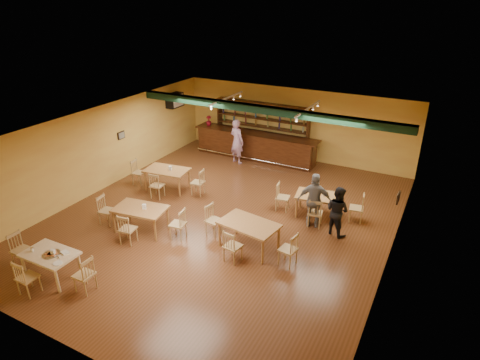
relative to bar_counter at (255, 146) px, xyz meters
The scene contains 23 objects.
floor 5.37m from the bar_counter, 74.63° to the right, with size 12.00×12.00×0.00m, color #583319.
ceiling_beam 3.58m from the bar_counter, 58.93° to the right, with size 10.00×0.30×0.25m, color black.
track_rail_left 2.98m from the bar_counter, 102.38° to the right, with size 0.05×2.50×0.05m, color white.
track_rail_right 4.08m from the bar_counter, 31.86° to the right, with size 0.05×2.50×0.05m, color white.
ac_unit 3.94m from the bar_counter, 164.32° to the right, with size 0.34×0.70×0.48m, color white.
picture_left 5.58m from the bar_counter, 130.58° to the right, with size 0.04×0.34×0.28m, color black.
picture_right 7.98m from the bar_counter, 36.06° to the right, with size 0.04×0.34×0.28m, color black.
bar_counter is the anchor object (origin of this frame).
back_bar_hutch 0.85m from the bar_counter, 90.00° to the left, with size 4.27×0.40×2.28m, color black.
poinsettia 2.44m from the bar_counter, behind, with size 0.24×0.24×0.44m, color maroon.
dining_table_a 4.50m from the bar_counter, 109.01° to the right, with size 1.54×0.92×0.77m, color #A16D39.
dining_table_b 5.36m from the bar_counter, 41.87° to the right, with size 1.44×0.86×0.72m, color #A16D39.
dining_table_c 6.95m from the bar_counter, 93.32° to the right, with size 1.53×0.92×0.77m, color #A16D39.
dining_table_d 6.90m from the bar_counter, 65.51° to the right, with size 1.61×0.96×0.80m, color #A16D39.
near_table 9.77m from the bar_counter, 95.36° to the right, with size 1.33×0.86×0.71m, color beige.
pizza_tray 9.76m from the bar_counter, 94.80° to the right, with size 0.40×0.40×0.01m, color silver.
parmesan_shaker 9.96m from the bar_counter, 97.74° to the right, with size 0.07×0.07×0.11m, color #EAE5C6.
napkin_stack 9.55m from the bar_counter, 93.48° to the right, with size 0.20×0.15×0.03m, color white.
pizza_server 9.70m from the bar_counter, 93.99° to the right, with size 0.32×0.09×0.00m, color silver.
side_plate 9.92m from the bar_counter, 92.25° to the right, with size 0.22×0.22×0.01m, color white.
patron_bar 1.01m from the bar_counter, 118.14° to the right, with size 0.68×0.45×1.87m, color #9E50AE.
patron_right_a 6.49m from the bar_counter, 42.41° to the right, with size 0.74×0.58×1.52m, color black.
patron_right_b 5.91m from the bar_counter, 46.50° to the right, with size 1.02×0.42×1.74m, color gray.
Camera 1 is at (5.77, -9.83, 6.58)m, focal length 30.77 mm.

